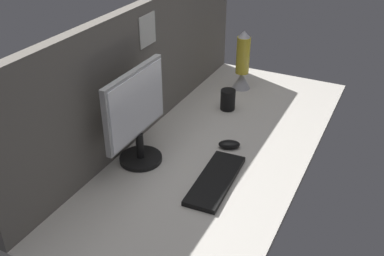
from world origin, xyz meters
TOP-DOWN VIEW (x-y plane):
  - ground_plane at (0.00, 0.00)cm, footprint 180.00×80.00cm
  - cubicle_wall_back at (0.00, 37.50)cm, footprint 180.00×5.50cm
  - monitor at (-25.85, 25.12)cm, footprint 39.19×18.00cm
  - keyboard at (-25.61, -9.99)cm, footprint 37.71×15.18cm
  - mouse at (-0.25, -5.28)cm, footprint 9.05×11.05cm
  - mug_black_travel at (33.65, 9.47)cm, footprint 7.56×7.56cm
  - lava_lamp at (60.83, 12.39)cm, footprint 10.14×10.14cm

SIDE VIEW (x-z plane):
  - ground_plane at x=0.00cm, z-range -3.00..0.00cm
  - keyboard at x=-25.61cm, z-range 0.00..2.00cm
  - mouse at x=-0.25cm, z-range 0.00..3.40cm
  - mug_black_travel at x=33.65cm, z-range 0.00..10.64cm
  - lava_lamp at x=60.83cm, z-range -2.67..30.51cm
  - monitor at x=-25.85cm, z-range 1.95..42.68cm
  - cubicle_wall_back at x=0.00cm, z-range 0.02..59.00cm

